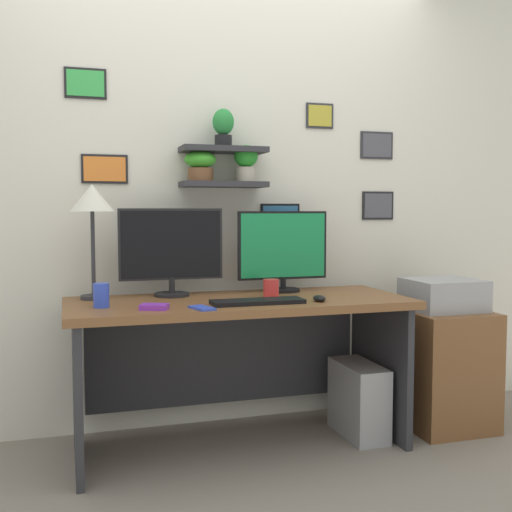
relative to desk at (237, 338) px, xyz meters
name	(u,v)px	position (x,y,z in m)	size (l,w,h in m)	color
ground_plane	(240,447)	(0.00, -0.06, -0.54)	(8.00, 8.00, 0.00)	gray
back_wall_assembly	(219,180)	(0.00, 0.38, 0.81)	(4.40, 0.24, 2.70)	silver
desk	(237,338)	(0.00, 0.00, 0.00)	(1.68, 0.68, 0.75)	brown
monitor_left	(171,249)	(-0.30, 0.16, 0.45)	(0.53, 0.18, 0.45)	black
monitor_right	(283,250)	(0.30, 0.16, 0.43)	(0.50, 0.18, 0.43)	black
keyboard	(258,302)	(0.04, -0.22, 0.22)	(0.44, 0.14, 0.02)	black
computer_mouse	(319,298)	(0.35, -0.24, 0.22)	(0.06, 0.09, 0.03)	black
desk_lamp	(92,204)	(-0.69, 0.16, 0.68)	(0.21, 0.21, 0.57)	#2D2D33
cell_phone	(202,308)	(-0.24, -0.31, 0.21)	(0.07, 0.14, 0.01)	blue
coffee_mug	(271,288)	(0.17, -0.02, 0.25)	(0.08, 0.08, 0.09)	red
scissors_tray	(154,307)	(-0.45, -0.25, 0.22)	(0.12, 0.08, 0.02)	purple
water_cup	(101,295)	(-0.67, -0.12, 0.26)	(0.07, 0.07, 0.11)	blue
drawer_cabinet	(442,368)	(1.15, -0.07, -0.22)	(0.44, 0.50, 0.64)	brown
printer	(443,295)	(1.15, -0.07, 0.19)	(0.38, 0.34, 0.17)	#9E9EA3
computer_tower_right	(358,399)	(0.64, -0.08, -0.35)	(0.18, 0.40, 0.38)	#99999E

